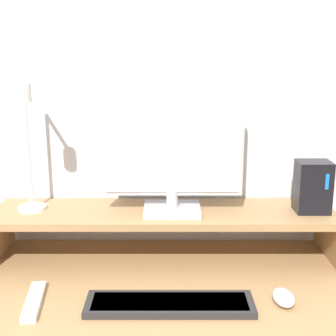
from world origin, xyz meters
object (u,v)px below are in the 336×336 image
(monitor, at_px, (173,153))
(keyboard, at_px, (171,304))
(desk_lamp, at_px, (29,147))
(mouse, at_px, (285,297))
(router_dock, at_px, (314,187))
(remote_control, at_px, (35,301))

(monitor, height_order, keyboard, monitor)
(desk_lamp, distance_m, mouse, 0.84)
(desk_lamp, height_order, router_dock, desk_lamp)
(desk_lamp, xyz_separation_m, router_dock, (0.86, 0.03, -0.13))
(mouse, bearing_deg, monitor, 136.28)
(desk_lamp, bearing_deg, monitor, 3.95)
(desk_lamp, height_order, keyboard, desk_lamp)
(monitor, distance_m, keyboard, 0.45)
(router_dock, height_order, remote_control, router_dock)
(desk_lamp, height_order, mouse, desk_lamp)
(monitor, height_order, desk_lamp, desk_lamp)
(desk_lamp, relative_size, mouse, 4.38)
(monitor, bearing_deg, remote_control, -142.03)
(mouse, bearing_deg, remote_control, -179.50)
(router_dock, height_order, keyboard, router_dock)
(desk_lamp, bearing_deg, mouse, -19.07)
(router_dock, bearing_deg, keyboard, -145.44)
(router_dock, bearing_deg, remote_control, -160.17)
(keyboard, bearing_deg, router_dock, 34.56)
(keyboard, relative_size, remote_control, 2.27)
(desk_lamp, distance_m, router_dock, 0.87)
(monitor, relative_size, mouse, 4.61)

